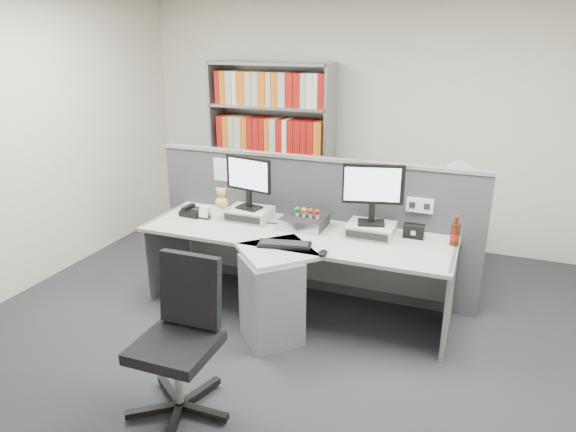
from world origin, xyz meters
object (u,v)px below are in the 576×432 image
at_px(mouse, 323,253).
at_px(shelving_unit, 272,154).
at_px(desk_fan, 459,179).
at_px(desk_calendar, 205,213).
at_px(office_chair, 181,333).
at_px(monitor_left, 248,178).
at_px(desk_phone, 193,212).
at_px(desk, 286,272).
at_px(filing_cabinet, 452,243).
at_px(monitor_right, 373,189).
at_px(keyboard, 285,244).
at_px(speaker, 414,231).
at_px(desktop_pc, 304,221).
at_px(cola_bottle, 455,234).

distance_m(mouse, shelving_unit, 2.38).
distance_m(mouse, desk_fan, 1.78).
distance_m(desk_calendar, office_chair, 1.61).
relative_size(shelving_unit, office_chair, 2.02).
xyz_separation_m(monitor_left, desk_fan, (1.70, 1.02, -0.10)).
bearing_deg(desk_phone, office_chair, -61.75).
relative_size(desk, desk_fan, 5.49).
bearing_deg(desk_calendar, filing_cabinet, 29.00).
xyz_separation_m(desk_phone, filing_cabinet, (2.23, 1.11, -0.40)).
bearing_deg(monitor_right, mouse, -114.11).
xyz_separation_m(keyboard, office_chair, (-0.25, -1.12, -0.20)).
xyz_separation_m(keyboard, desk_phone, (-1.05, 0.38, 0.02)).
height_order(desk, shelving_unit, shelving_unit).
distance_m(keyboard, mouse, 0.34).
bearing_deg(speaker, desk_calendar, -173.21).
height_order(monitor_right, office_chair, monitor_right).
distance_m(monitor_right, filing_cabinet, 1.41).
bearing_deg(desk_calendar, desktop_pc, 8.12).
bearing_deg(desk_calendar, desk_fan, 28.99).
distance_m(desk_phone, desk_fan, 2.50).
relative_size(filing_cabinet, office_chair, 0.71).
height_order(desk_phone, desk_calendar, desk_calendar).
bearing_deg(desk, monitor_right, 32.56).
bearing_deg(desk, mouse, -22.84).
height_order(mouse, shelving_unit, shelving_unit).
distance_m(speaker, filing_cabinet, 1.06).
height_order(monitor_right, desktop_pc, monitor_right).
bearing_deg(mouse, office_chair, -118.88).
height_order(desktop_pc, shelving_unit, shelving_unit).
bearing_deg(shelving_unit, desk, -64.04).
bearing_deg(keyboard, speaker, 31.00).
relative_size(desk, office_chair, 2.62).
relative_size(keyboard, desk_calendar, 3.79).
height_order(mouse, desk_phone, desk_phone).
height_order(mouse, cola_bottle, cola_bottle).
bearing_deg(monitor_left, cola_bottle, 1.09).
bearing_deg(mouse, desk_phone, 162.19).
bearing_deg(desktop_pc, desk_calendar, -171.88).
relative_size(speaker, desk_fan, 0.35).
bearing_deg(cola_bottle, desk_phone, -176.92).
xyz_separation_m(cola_bottle, office_chair, (-1.48, -1.62, -0.28)).
bearing_deg(keyboard, desk_fan, 51.63).
distance_m(desktop_pc, office_chair, 1.62).
xyz_separation_m(desk_phone, desk_fan, (2.23, 1.11, 0.24)).
bearing_deg(desk_phone, desktop_pc, 4.57).
relative_size(desk, desk_calendar, 22.58).
height_order(monitor_right, filing_cabinet, monitor_right).
bearing_deg(desk_calendar, desk_phone, 163.63).
bearing_deg(office_chair, mouse, 61.12).
xyz_separation_m(desk_phone, desk_calendar, (0.15, -0.04, 0.02)).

